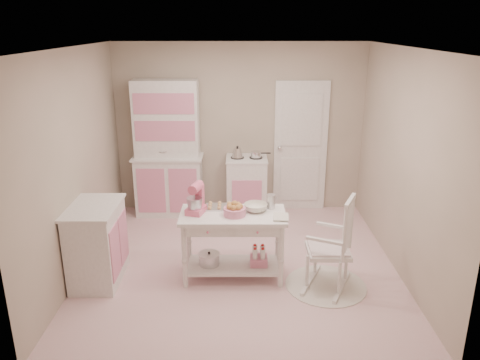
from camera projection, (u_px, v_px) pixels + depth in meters
name	position (u px, v px, depth m)	size (l,w,h in m)	color
room_shell	(240.00, 135.00, 5.30)	(3.84, 3.84, 2.62)	#D0828A
door	(300.00, 147.00, 7.28)	(0.82, 0.05, 2.04)	white
hutch	(167.00, 149.00, 7.07)	(1.06, 0.50, 2.08)	white
stove	(247.00, 186.00, 7.21)	(0.62, 0.57, 0.92)	white
base_cabinet	(97.00, 244.00, 5.34)	(0.54, 0.84, 0.92)	white
lace_rug	(326.00, 285.00, 5.34)	(0.92, 0.92, 0.01)	white
rocking_chair	(329.00, 242.00, 5.17)	(0.48, 0.72, 1.10)	white
work_table	(233.00, 245.00, 5.42)	(1.20, 0.60, 0.80)	white
stand_mixer	(196.00, 199.00, 5.26)	(0.20, 0.28, 0.34)	#EA6388
cookie_tray	(220.00, 207.00, 5.46)	(0.34, 0.24, 0.02)	silver
bread_basket	(235.00, 212.00, 5.23)	(0.25, 0.25, 0.09)	pink
mixing_bowl	(256.00, 207.00, 5.36)	(0.27, 0.27, 0.08)	silver
metal_pitcher	(271.00, 201.00, 5.42)	(0.10, 0.10, 0.17)	silver
recipe_book	(273.00, 217.00, 5.18)	(0.17, 0.23, 0.02)	silver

